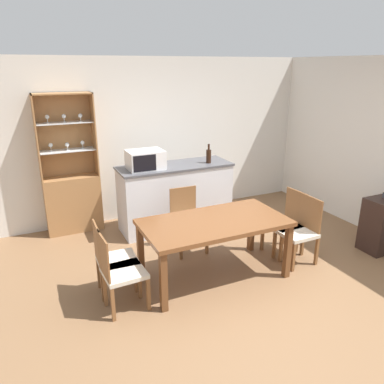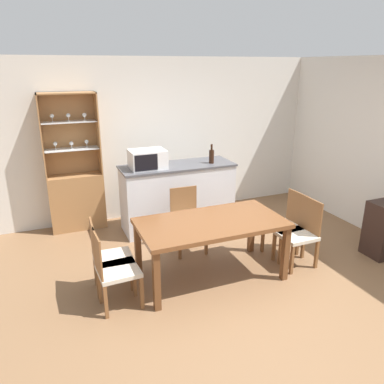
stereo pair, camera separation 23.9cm
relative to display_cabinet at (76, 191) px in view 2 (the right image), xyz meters
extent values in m
plane|color=brown|center=(1.51, -2.45, -0.60)|extent=(18.00, 18.00, 0.00)
cube|color=silver|center=(1.51, 0.18, 0.67)|extent=(6.80, 0.06, 2.55)
cube|color=silver|center=(1.45, -0.54, -0.12)|extent=(1.69, 0.59, 0.97)
cube|color=#4C4C51|center=(1.45, -0.54, 0.38)|extent=(1.72, 0.62, 0.03)
cube|color=#A37042|center=(0.00, -0.01, -0.17)|extent=(0.81, 0.32, 0.85)
cube|color=#A37042|center=(0.00, 0.14, 0.86)|extent=(0.81, 0.02, 1.20)
cube|color=#A37042|center=(-0.39, -0.01, 0.86)|extent=(0.02, 0.32, 1.20)
cube|color=#A37042|center=(0.39, -0.01, 0.86)|extent=(0.02, 0.32, 1.20)
cube|color=#A37042|center=(0.00, -0.01, 1.45)|extent=(0.81, 0.32, 0.02)
cube|color=white|center=(0.00, -0.01, 0.65)|extent=(0.76, 0.28, 0.01)
cube|color=white|center=(0.00, -0.01, 1.05)|extent=(0.76, 0.28, 0.01)
cylinder|color=white|center=(-0.22, 0.03, 0.66)|extent=(0.04, 0.04, 0.01)
cylinder|color=white|center=(-0.22, 0.03, 0.69)|extent=(0.01, 0.01, 0.06)
sphere|color=white|center=(-0.22, 0.03, 0.74)|extent=(0.06, 0.06, 0.06)
cylinder|color=white|center=(-0.22, 0.03, 1.06)|extent=(0.04, 0.04, 0.01)
cylinder|color=white|center=(-0.22, 0.03, 1.09)|extent=(0.01, 0.01, 0.06)
sphere|color=white|center=(-0.22, 0.03, 1.14)|extent=(0.06, 0.06, 0.06)
cylinder|color=white|center=(0.00, -0.03, 0.66)|extent=(0.04, 0.04, 0.01)
cylinder|color=white|center=(0.00, -0.03, 0.69)|extent=(0.01, 0.01, 0.06)
sphere|color=white|center=(0.00, -0.03, 0.74)|extent=(0.06, 0.06, 0.06)
cylinder|color=white|center=(0.00, 0.01, 1.06)|extent=(0.04, 0.04, 0.01)
cylinder|color=white|center=(0.00, 0.01, 1.09)|extent=(0.01, 0.01, 0.06)
sphere|color=white|center=(0.00, 0.01, 1.14)|extent=(0.06, 0.06, 0.06)
cylinder|color=white|center=(0.22, 0.01, 0.66)|extent=(0.04, 0.04, 0.01)
cylinder|color=white|center=(0.22, 0.01, 0.69)|extent=(0.01, 0.01, 0.06)
sphere|color=white|center=(0.22, 0.01, 0.74)|extent=(0.06, 0.06, 0.06)
cylinder|color=white|center=(0.22, -0.03, 1.06)|extent=(0.04, 0.04, 0.01)
cylinder|color=white|center=(0.22, -0.03, 1.09)|extent=(0.01, 0.01, 0.06)
sphere|color=white|center=(0.22, -0.03, 1.14)|extent=(0.06, 0.06, 0.06)
cube|color=brown|center=(1.30, -2.08, 0.10)|extent=(1.68, 0.89, 0.05)
cube|color=brown|center=(0.52, -2.47, -0.26)|extent=(0.07, 0.07, 0.67)
cube|color=brown|center=(2.08, -2.47, -0.26)|extent=(0.07, 0.07, 0.67)
cube|color=brown|center=(0.52, -1.70, -0.26)|extent=(0.07, 0.07, 0.67)
cube|color=brown|center=(2.08, -1.70, -0.26)|extent=(0.07, 0.07, 0.67)
cube|color=beige|center=(1.30, -1.36, -0.20)|extent=(0.43, 0.43, 0.05)
cube|color=brown|center=(1.31, -1.17, 0.04)|extent=(0.38, 0.03, 0.43)
cube|color=brown|center=(1.48, -1.56, -0.41)|extent=(0.04, 0.04, 0.38)
cube|color=brown|center=(1.11, -1.55, -0.41)|extent=(0.04, 0.04, 0.38)
cube|color=brown|center=(1.49, -1.18, -0.41)|extent=(0.04, 0.04, 0.38)
cube|color=brown|center=(1.12, -1.17, -0.41)|extent=(0.04, 0.04, 0.38)
cube|color=beige|center=(0.18, -2.22, -0.20)|extent=(0.43, 0.43, 0.05)
cube|color=brown|center=(-0.02, -2.23, 0.04)|extent=(0.04, 0.38, 0.43)
cube|color=brown|center=(0.36, -2.02, -0.41)|extent=(0.04, 0.04, 0.38)
cube|color=brown|center=(0.38, -2.40, -0.41)|extent=(0.04, 0.04, 0.38)
cube|color=brown|center=(-0.01, -2.04, -0.41)|extent=(0.04, 0.04, 0.38)
cube|color=brown|center=(0.00, -2.41, -0.41)|extent=(0.04, 0.04, 0.38)
cube|color=beige|center=(2.42, -2.22, -0.20)|extent=(0.42, 0.42, 0.05)
cube|color=brown|center=(2.62, -2.21, 0.04)|extent=(0.02, 0.38, 0.43)
cube|color=brown|center=(2.24, -2.41, -0.41)|extent=(0.04, 0.04, 0.38)
cube|color=brown|center=(2.23, -2.03, -0.41)|extent=(0.04, 0.04, 0.38)
cube|color=brown|center=(2.61, -2.40, -0.41)|extent=(0.04, 0.04, 0.38)
cube|color=brown|center=(2.60, -2.03, -0.41)|extent=(0.04, 0.04, 0.38)
cube|color=beige|center=(0.18, -1.95, -0.20)|extent=(0.43, 0.43, 0.05)
cube|color=brown|center=(-0.02, -1.95, 0.04)|extent=(0.03, 0.38, 0.43)
cube|color=brown|center=(0.37, -1.77, -0.41)|extent=(0.04, 0.04, 0.38)
cube|color=brown|center=(0.36, -2.14, -0.41)|extent=(0.04, 0.04, 0.38)
cube|color=brown|center=(0.00, -1.76, -0.41)|extent=(0.04, 0.04, 0.38)
cube|color=brown|center=(-0.01, -2.13, -0.41)|extent=(0.04, 0.04, 0.38)
cube|color=beige|center=(2.42, -1.95, -0.20)|extent=(0.44, 0.44, 0.05)
cube|color=brown|center=(2.62, -1.94, 0.04)|extent=(0.04, 0.38, 0.43)
cube|color=brown|center=(2.25, -2.15, -0.41)|extent=(0.04, 0.04, 0.38)
cube|color=brown|center=(2.22, -1.78, -0.41)|extent=(0.04, 0.04, 0.38)
cube|color=brown|center=(2.62, -2.12, -0.41)|extent=(0.04, 0.04, 0.38)
cube|color=brown|center=(2.59, -1.75, -0.41)|extent=(0.04, 0.04, 0.38)
cube|color=silver|center=(0.99, -0.56, 0.53)|extent=(0.51, 0.39, 0.27)
cube|color=black|center=(0.92, -0.76, 0.53)|extent=(0.33, 0.01, 0.23)
cylinder|color=black|center=(1.97, -0.64, 0.50)|extent=(0.08, 0.08, 0.20)
cylinder|color=black|center=(1.97, -0.64, 0.65)|extent=(0.03, 0.03, 0.09)
camera|label=1|loc=(-0.61, -5.57, 1.82)|focal=35.00mm
camera|label=2|loc=(-0.39, -5.67, 1.82)|focal=35.00mm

